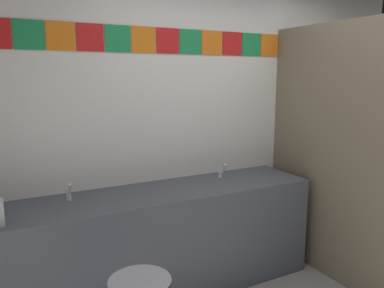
{
  "coord_description": "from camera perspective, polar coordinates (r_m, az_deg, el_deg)",
  "views": [
    {
      "loc": [
        -1.82,
        -1.34,
        1.72
      ],
      "look_at": [
        -0.61,
        0.95,
        1.24
      ],
      "focal_mm": 35.55,
      "sensor_mm": 36.0,
      "label": 1
    }
  ],
  "objects": [
    {
      "name": "faucet_right",
      "position": [
        3.29,
        4.48,
        -4.29
      ],
      "size": [
        0.04,
        0.1,
        0.14
      ],
      "color": "silver",
      "rests_on": "vanity_counter"
    },
    {
      "name": "vanity_counter",
      "position": [
        3.09,
        -5.08,
        -14.37
      ],
      "size": [
        2.55,
        0.59,
        0.83
      ],
      "color": "#4C515B",
      "rests_on": "ground_plane"
    },
    {
      "name": "toilet",
      "position": [
        4.1,
        20.64,
        -10.45
      ],
      "size": [
        0.39,
        0.49,
        0.74
      ],
      "color": "white",
      "rests_on": "ground_plane"
    },
    {
      "name": "stall_divider",
      "position": [
        3.27,
        26.42,
        -2.19
      ],
      "size": [
        0.92,
        1.56,
        2.13
      ],
      "color": "#726651",
      "rests_on": "ground_plane"
    },
    {
      "name": "wall_back",
      "position": [
        3.47,
        4.02,
        4.63
      ],
      "size": [
        4.15,
        0.09,
        2.73
      ],
      "color": "white",
      "rests_on": "ground_plane"
    },
    {
      "name": "faucet_left",
      "position": [
        2.84,
        -17.95,
        -7.14
      ],
      "size": [
        0.04,
        0.1,
        0.14
      ],
      "color": "silver",
      "rests_on": "vanity_counter"
    }
  ]
}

